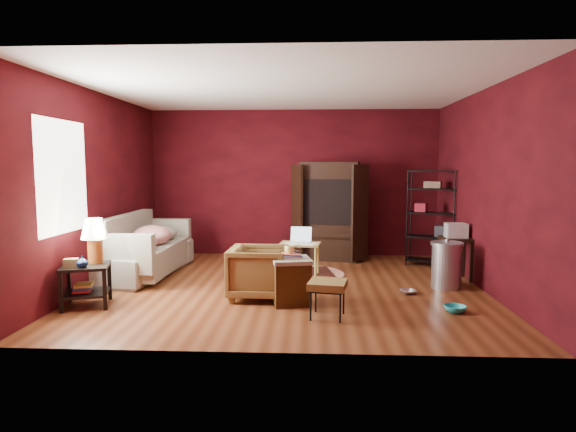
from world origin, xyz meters
The scene contains 18 objects.
room centered at (-0.04, -0.01, 1.40)m, with size 5.54×5.04×2.84m.
sofa centered at (-2.33, 0.63, 0.42)m, with size 2.15×0.63×0.84m, color gray.
armchair centered at (-0.34, -0.64, 0.38)m, with size 0.74×0.69×0.76m, color black.
pet_bowl_steel centered at (1.66, -0.34, 0.11)m, with size 0.21×0.05×0.21m, color #B9BBC0.
pet_bowl_turquoise centered at (2.06, -1.15, 0.13)m, with size 0.26×0.08×0.26m, color #26ADB5.
vase centered at (-2.40, -1.27, 0.59)m, with size 0.14×0.14×0.14m, color #0E1C46.
mug centered at (0.07, -0.89, 0.71)m, with size 0.12×0.10×0.12m, color #FFF27C.
side_table centered at (-2.40, -1.05, 0.65)m, with size 0.68×0.68×1.08m.
sofa_cushions centered at (-2.31, 0.64, 0.43)m, with size 0.87×2.12×0.88m.
hamper centered at (0.09, -0.88, 0.30)m, with size 0.56×0.56×0.67m.
footstool centered at (0.53, -1.42, 0.37)m, with size 0.48×0.48×0.43m.
rug_round centered at (0.20, 0.79, 0.01)m, with size 1.37×1.37×0.01m.
rug_oriental centered at (0.07, 0.80, 0.02)m, with size 1.34×1.01×0.01m.
laptop_desk centered at (0.17, 0.64, 0.47)m, with size 0.67×0.54×0.77m.
tv_armoire centered at (0.68, 2.04, 0.94)m, with size 1.40×0.90×1.80m.
wire_shelving centered at (2.43, 1.55, 0.91)m, with size 0.88×0.64×1.66m.
small_stand centered at (2.54, 0.53, 0.65)m, with size 0.44×0.44×0.87m.
trash_can centered at (2.27, 0.01, 0.33)m, with size 0.46×0.46×0.71m.
Camera 1 is at (0.34, -6.81, 1.74)m, focal length 30.00 mm.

